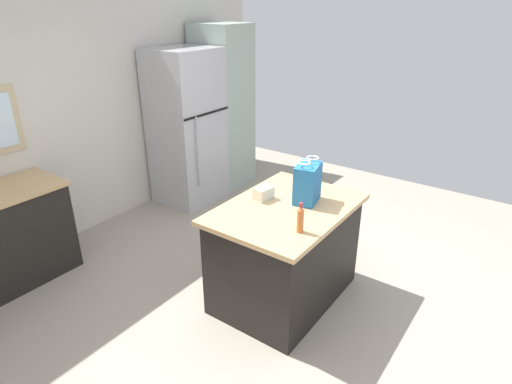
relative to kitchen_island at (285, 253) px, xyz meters
The scene contains 8 objects.
ground 0.48m from the kitchen_island, 145.08° to the right, with size 6.80×6.80×0.00m, color #9E9384.
back_wall 2.65m from the kitchen_island, 94.05° to the left, with size 5.66×0.13×2.52m.
kitchen_island is the anchor object (origin of this frame).
refrigerator 2.38m from the kitchen_island, 63.81° to the left, with size 0.77×0.72×1.88m.
tall_cabinet 2.78m from the kitchen_island, 50.37° to the left, with size 0.59×0.64×2.12m.
shopping_bag 0.63m from the kitchen_island, 23.40° to the right, with size 0.29×0.22×0.36m.
small_box 0.54m from the kitchen_island, 87.58° to the left, with size 0.16×0.11×0.11m, color beige.
bottle 0.67m from the kitchen_island, 134.53° to the right, with size 0.05×0.05×0.23m.
Camera 1 is at (-2.48, -1.49, 2.39)m, focal length 30.09 mm.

